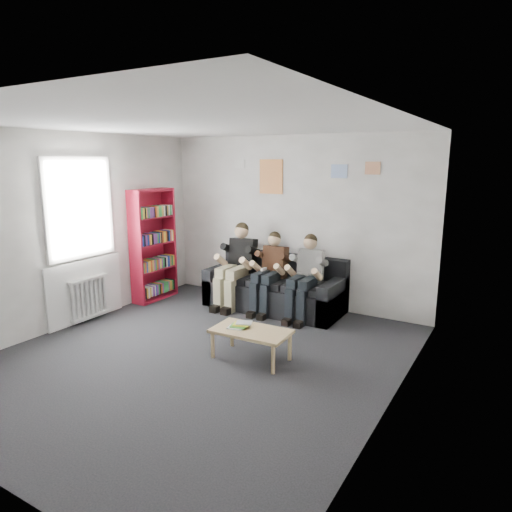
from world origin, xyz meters
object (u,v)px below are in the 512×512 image
at_px(person_left, 236,266).
at_px(sofa, 275,290).
at_px(coffee_table, 251,333).
at_px(person_middle, 269,273).
at_px(bookshelf, 153,245).
at_px(person_right, 305,277).

bearing_deg(person_left, sofa, 9.18).
bearing_deg(coffee_table, person_middle, 112.22).
relative_size(bookshelf, person_right, 1.48).
height_order(bookshelf, person_middle, bookshelf).
bearing_deg(person_left, person_middle, -8.65).
bearing_deg(coffee_table, person_left, 128.08).
xyz_separation_m(coffee_table, person_left, (-1.26, 1.61, 0.34)).
bearing_deg(person_middle, coffee_table, -70.35).
bearing_deg(coffee_table, bookshelf, 155.16).
distance_m(bookshelf, person_left, 1.46).
distance_m(sofa, person_right, 0.71).
bearing_deg(person_middle, person_left, 177.95).
height_order(sofa, person_middle, person_middle).
relative_size(coffee_table, person_left, 0.68).
height_order(bookshelf, coffee_table, bookshelf).
height_order(bookshelf, person_left, bookshelf).
relative_size(sofa, person_right, 1.73).
xyz_separation_m(coffee_table, person_right, (-0.06, 1.62, 0.31)).
relative_size(sofa, person_left, 1.62).
distance_m(coffee_table, person_middle, 1.78).
height_order(person_middle, person_right, person_right).
bearing_deg(sofa, bookshelf, -163.53).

